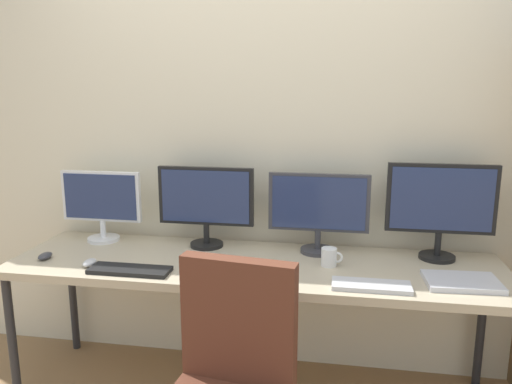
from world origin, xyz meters
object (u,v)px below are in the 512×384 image
(keyboard_left, at_px, (130,270))
(keyboard_right, at_px, (371,286))
(laptop_closed, at_px, (462,282))
(coffee_mug, at_px, (329,257))
(monitor_center_left, at_px, (206,202))
(mouse_right_side, at_px, (45,256))
(monitor_far_left, at_px, (102,202))
(monitor_far_right, at_px, (441,205))
(desk, at_px, (254,271))
(monitor_center_right, at_px, (319,208))
(mouse_left_side, at_px, (90,263))

(keyboard_left, relative_size, keyboard_right, 1.13)
(laptop_closed, relative_size, coffee_mug, 3.02)
(monitor_center_left, xyz_separation_m, laptop_closed, (1.26, -0.33, -0.24))
(monitor_center_left, relative_size, mouse_right_side, 5.46)
(monitor_far_left, bearing_deg, monitor_far_right, 0.00)
(desk, distance_m, monitor_far_left, 0.97)
(coffee_mug, bearing_deg, monitor_center_right, 108.93)
(monitor_center_right, relative_size, keyboard_left, 1.35)
(monitor_far_left, bearing_deg, coffee_mug, -8.77)
(monitor_center_right, height_order, mouse_left_side, monitor_center_right)
(monitor_center_left, xyz_separation_m, keyboard_left, (-0.26, -0.44, -0.24))
(monitor_center_right, distance_m, mouse_right_side, 1.42)
(monitor_far_left, xyz_separation_m, coffee_mug, (1.28, -0.20, -0.18))
(monitor_far_left, height_order, mouse_right_side, monitor_far_left)
(monitor_center_right, bearing_deg, laptop_closed, -27.03)
(desk, bearing_deg, laptop_closed, -7.28)
(desk, height_order, monitor_far_right, monitor_far_right)
(monitor_center_right, bearing_deg, mouse_left_side, -160.09)
(desk, height_order, coffee_mug, coffee_mug)
(monitor_center_right, bearing_deg, coffee_mug, -71.07)
(mouse_left_side, height_order, coffee_mug, coffee_mug)
(desk, xyz_separation_m, keyboard_left, (-0.56, -0.23, 0.06))
(monitor_far_left, relative_size, keyboard_right, 1.34)
(desk, distance_m, laptop_closed, 0.97)
(desk, distance_m, monitor_center_left, 0.48)
(monitor_center_right, bearing_deg, monitor_far_right, 0.00)
(monitor_far_left, bearing_deg, keyboard_right, -16.74)
(monitor_far_left, height_order, laptop_closed, monitor_far_left)
(monitor_far_right, distance_m, laptop_closed, 0.43)
(monitor_far_right, relative_size, keyboard_right, 1.56)
(desk, relative_size, keyboard_right, 7.19)
(monitor_far_left, bearing_deg, monitor_center_left, 0.01)
(mouse_left_side, bearing_deg, monitor_center_left, 39.16)
(desk, relative_size, coffee_mug, 23.21)
(mouse_left_side, bearing_deg, monitor_far_left, 107.02)
(keyboard_left, distance_m, coffee_mug, 0.96)
(keyboard_right, bearing_deg, laptop_closed, 15.03)
(keyboard_right, height_order, laptop_closed, laptop_closed)
(monitor_far_left, relative_size, laptop_closed, 1.44)
(monitor_far_right, bearing_deg, desk, -166.87)
(monitor_far_left, height_order, monitor_far_right, monitor_far_right)
(keyboard_left, bearing_deg, mouse_left_side, 168.50)
(monitor_center_right, distance_m, laptop_closed, 0.77)
(monitor_center_left, height_order, keyboard_left, monitor_center_left)
(monitor_far_left, distance_m, monitor_center_left, 0.61)
(keyboard_left, height_order, mouse_left_side, mouse_left_side)
(monitor_center_left, xyz_separation_m, coffee_mug, (0.67, -0.20, -0.21))
(desk, relative_size, mouse_right_side, 25.63)
(keyboard_left, relative_size, coffee_mug, 3.66)
(monitor_far_left, xyz_separation_m, monitor_far_right, (1.82, 0.00, 0.06))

